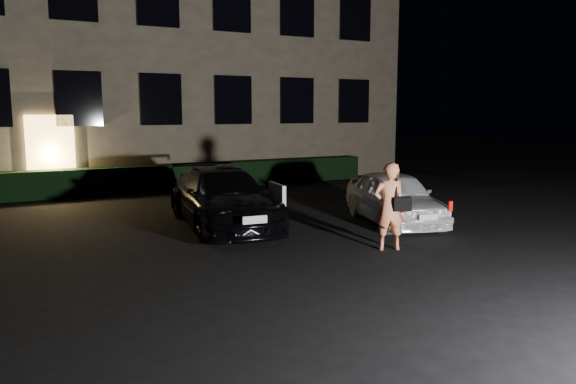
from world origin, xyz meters
TOP-DOWN VIEW (x-y plane):
  - ground at (0.00, 0.00)m, footprint 80.00×80.00m
  - building at (-0.00, 14.99)m, footprint 20.00×8.11m
  - hedge at (0.00, 10.50)m, footprint 15.00×0.70m
  - sedan at (-0.54, 4.12)m, footprint 2.41×4.79m
  - hatch at (3.15, 2.55)m, footprint 2.39×3.88m
  - man at (1.42, 0.56)m, footprint 0.71×0.60m

SIDE VIEW (x-z plane):
  - ground at x=0.00m, z-range 0.00..0.00m
  - hedge at x=0.00m, z-range 0.00..0.85m
  - hatch at x=3.15m, z-range 0.00..1.23m
  - sedan at x=-0.54m, z-range 0.00..1.33m
  - man at x=1.42m, z-range 0.00..1.68m
  - building at x=0.00m, z-range 0.00..12.00m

